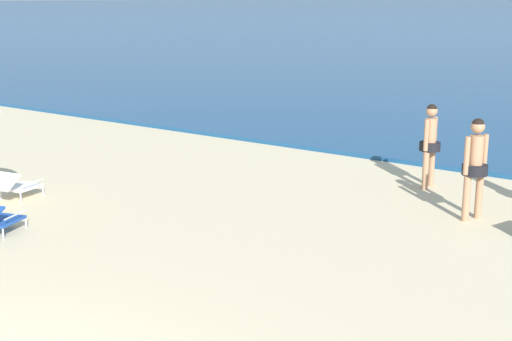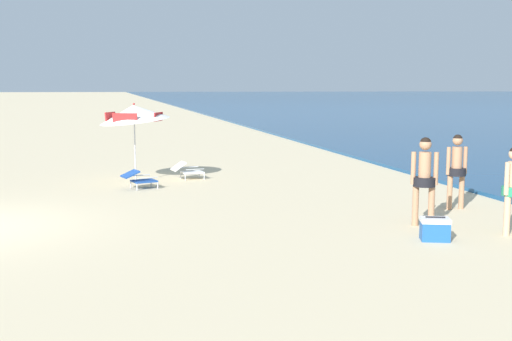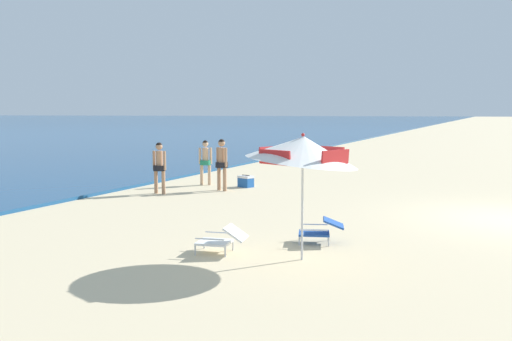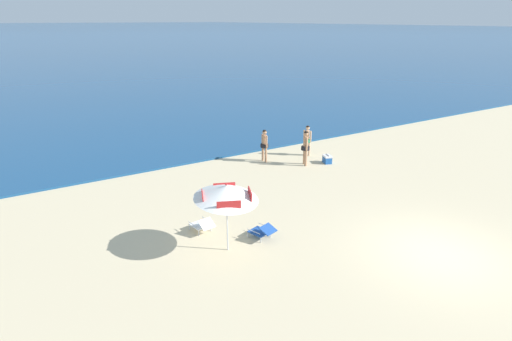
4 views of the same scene
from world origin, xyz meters
name	(u,v)px [view 2 (image 2 of 4)]	position (x,y,z in m)	size (l,w,h in m)	color
beach_umbrella_striped_main	(134,113)	(-5.40, 3.63, 1.95)	(2.45, 2.48, 2.28)	silver
lounge_chair_under_umbrella	(139,179)	(-4.10, 3.68, 0.28)	(0.77, 0.99, 0.51)	#1E4799
lounge_chair_beside_umbrella	(187,170)	(-5.57, 5.13, 0.27)	(0.68, 0.97, 0.53)	white
person_standing_near_shore	(424,175)	(1.68, 8.82, 0.99)	(0.42, 0.48, 1.72)	tan
person_wading_in	(457,166)	(0.27, 10.33, 0.95)	(0.40, 0.49, 1.64)	tan
cooler_box	(435,229)	(2.80, 8.46, 0.20)	(0.49, 0.58, 0.43)	#1E56A8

